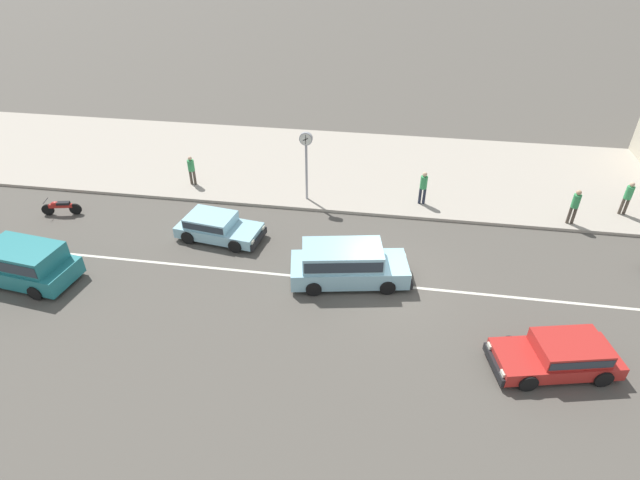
{
  "coord_description": "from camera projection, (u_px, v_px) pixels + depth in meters",
  "views": [
    {
      "loc": [
        0.05,
        -15.45,
        12.38
      ],
      "look_at": [
        -2.62,
        1.54,
        0.8
      ],
      "focal_mm": 28.0,
      "sensor_mm": 36.0,
      "label": 1
    }
  ],
  "objects": [
    {
      "name": "ground_plane",
      "position": [
        380.0,
        284.0,
        19.58
      ],
      "size": [
        160.0,
        160.0,
        0.0
      ],
      "primitive_type": "plane",
      "color": "#544F47"
    },
    {
      "name": "kerb_strip",
      "position": [
        390.0,
        170.0,
        27.85
      ],
      "size": [
        68.0,
        10.0,
        0.15
      ],
      "primitive_type": "cube",
      "color": "#ADA393",
      "rests_on": "ground"
    },
    {
      "name": "motorcycle_2",
      "position": [
        61.0,
        207.0,
        23.76
      ],
      "size": [
        1.83,
        0.65,
        0.8
      ],
      "color": "black",
      "rests_on": "ground"
    },
    {
      "name": "pedestrian_far_end",
      "position": [
        628.0,
        196.0,
        23.22
      ],
      "size": [
        0.34,
        0.34,
        1.68
      ],
      "color": "#4C4238",
      "rests_on": "kerb_strip"
    },
    {
      "name": "minivan_teal_3",
      "position": [
        22.0,
        262.0,
        19.38
      ],
      "size": [
        4.56,
        2.38,
        1.56
      ],
      "color": "teal",
      "rests_on": "ground"
    },
    {
      "name": "hatchback_red_4",
      "position": [
        560.0,
        354.0,
        15.75
      ],
      "size": [
        4.2,
        2.48,
        1.1
      ],
      "color": "red",
      "rests_on": "ground"
    },
    {
      "name": "minivan_pale_blue_0",
      "position": [
        346.0,
        263.0,
        19.34
      ],
      "size": [
        4.89,
        2.62,
        1.56
      ],
      "color": "#93C6D6",
      "rests_on": "ground"
    },
    {
      "name": "pedestrian_by_shop",
      "position": [
        191.0,
        168.0,
        25.8
      ],
      "size": [
        0.34,
        0.34,
        1.57
      ],
      "color": "#4C4238",
      "rests_on": "kerb_strip"
    },
    {
      "name": "pedestrian_mid_kerb",
      "position": [
        423.0,
        185.0,
        24.04
      ],
      "size": [
        0.34,
        0.34,
        1.69
      ],
      "color": "#232838",
      "rests_on": "kerb_strip"
    },
    {
      "name": "lane_centre_stripe",
      "position": [
        380.0,
        284.0,
        19.58
      ],
      "size": [
        50.4,
        0.14,
        0.01
      ],
      "primitive_type": "cube",
      "color": "silver",
      "rests_on": "ground"
    },
    {
      "name": "pedestrian_near_clock",
      "position": [
        575.0,
        204.0,
        22.51
      ],
      "size": [
        0.34,
        0.34,
        1.71
      ],
      "color": "#4C4238",
      "rests_on": "kerb_strip"
    },
    {
      "name": "hatchback_pale_blue_2",
      "position": [
        216.0,
        226.0,
        22.02
      ],
      "size": [
        3.96,
        2.18,
        1.1
      ],
      "color": "#93C6D6",
      "rests_on": "ground"
    },
    {
      "name": "street_clock",
      "position": [
        306.0,
        151.0,
        23.57
      ],
      "size": [
        0.62,
        0.22,
        3.49
      ],
      "color": "#9E9EA3",
      "rests_on": "kerb_strip"
    }
  ]
}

